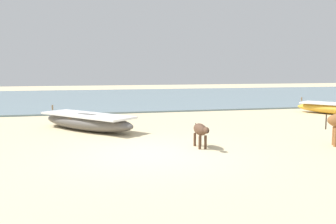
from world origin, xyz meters
The scene contains 4 objects.
ground centered at (0.00, 0.00, 0.00)m, with size 80.00×80.00×0.00m, color beige.
sea_water centered at (0.00, 18.73, 0.04)m, with size 60.00×20.00×0.08m, color slate.
fishing_boat_2 centered at (-1.52, 4.21, 0.32)m, with size 3.70×4.08×0.79m.
calf_near_dark centered at (1.48, 0.42, 0.48)m, with size 0.30×1.04×0.67m.
Camera 1 is at (-1.76, -9.04, 2.18)m, focal length 38.93 mm.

